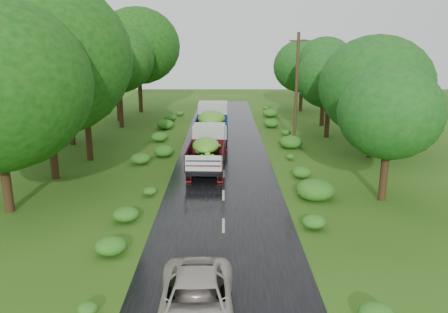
{
  "coord_description": "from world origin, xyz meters",
  "views": [
    {
      "loc": [
        0.01,
        -14.46,
        8.29
      ],
      "look_at": [
        0.03,
        9.89,
        1.7
      ],
      "focal_mm": 35.0,
      "sensor_mm": 36.0,
      "label": 1
    }
  ],
  "objects_px": {
    "truck_far": "(212,122)",
    "car": "(196,303)",
    "truck_near": "(207,148)",
    "utility_pole": "(296,88)"
  },
  "relations": [
    {
      "from": "car",
      "to": "utility_pole",
      "type": "bearing_deg",
      "value": 72.66
    },
    {
      "from": "car",
      "to": "truck_near",
      "type": "bearing_deg",
      "value": 89.23
    },
    {
      "from": "truck_near",
      "to": "car",
      "type": "xyz_separation_m",
      "value": [
        0.23,
        -16.07,
        -0.77
      ]
    },
    {
      "from": "car",
      "to": "utility_pole",
      "type": "xyz_separation_m",
      "value": [
        6.59,
        23.35,
        3.82
      ]
    },
    {
      "from": "car",
      "to": "utility_pole",
      "type": "distance_m",
      "value": 24.56
    },
    {
      "from": "truck_far",
      "to": "car",
      "type": "distance_m",
      "value": 24.13
    },
    {
      "from": "utility_pole",
      "to": "truck_near",
      "type": "bearing_deg",
      "value": -153.94
    },
    {
      "from": "truck_near",
      "to": "utility_pole",
      "type": "xyz_separation_m",
      "value": [
        6.81,
        7.29,
        3.05
      ]
    },
    {
      "from": "truck_far",
      "to": "utility_pole",
      "type": "bearing_deg",
      "value": -5.98
    },
    {
      "from": "truck_far",
      "to": "car",
      "type": "bearing_deg",
      "value": -89.23
    }
  ]
}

